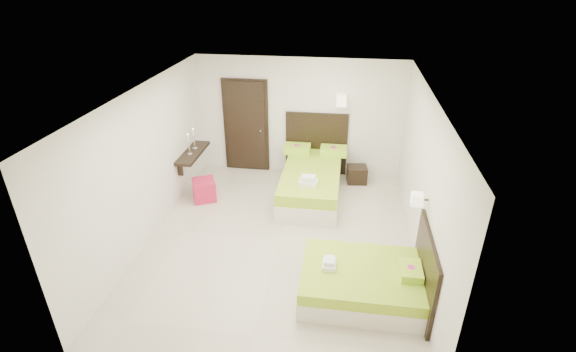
# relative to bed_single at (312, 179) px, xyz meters

# --- Properties ---
(floor) EXTENTS (5.50, 5.50, 0.00)m
(floor) POSITION_rel_bed_single_xyz_m (-0.39, -1.70, -0.35)
(floor) COLOR beige
(floor) RESTS_ON ground
(bed_single) EXTENTS (1.37, 2.29, 1.89)m
(bed_single) POSITION_rel_bed_single_xyz_m (0.00, 0.00, 0.00)
(bed_single) COLOR beige
(bed_single) RESTS_ON ground
(bed_double) EXTENTS (1.74, 1.48, 1.43)m
(bed_double) POSITION_rel_bed_single_xyz_m (1.06, -2.88, -0.09)
(bed_double) COLOR beige
(bed_double) RESTS_ON ground
(nightstand) EXTENTS (0.46, 0.42, 0.37)m
(nightstand) POSITION_rel_bed_single_xyz_m (0.93, 0.67, -0.16)
(nightstand) COLOR black
(nightstand) RESTS_ON ground
(ottoman) EXTENTS (0.57, 0.57, 0.43)m
(ottoman) POSITION_rel_bed_single_xyz_m (-2.13, -0.54, -0.13)
(ottoman) COLOR #AA1636
(ottoman) RESTS_ON ground
(door) EXTENTS (1.02, 0.15, 2.14)m
(door) POSITION_rel_bed_single_xyz_m (-1.59, 0.99, 0.70)
(door) COLOR black
(door) RESTS_ON ground
(console_shelf) EXTENTS (0.35, 1.20, 0.78)m
(console_shelf) POSITION_rel_bed_single_xyz_m (-2.48, -0.10, 0.47)
(console_shelf) COLOR black
(console_shelf) RESTS_ON ground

